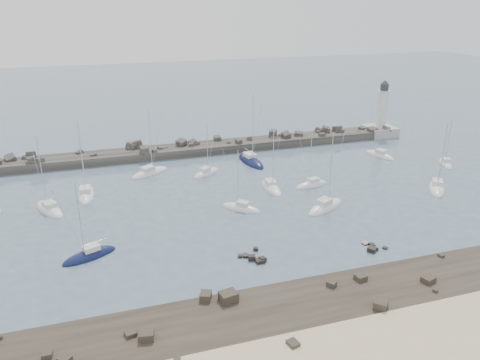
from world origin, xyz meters
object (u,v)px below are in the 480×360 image
object	(u,v)px
sailboat_6	(271,188)
sailboat_2	(90,256)
sailboat_1	(50,210)
sailboat_12	(445,164)
sailboat_10	(379,156)
sailboat_7	(325,207)
sailboat_3	(86,195)
lighthouse	(380,123)
sailboat_8	(251,162)
sailboat_4	(150,173)
sailboat_13	(206,173)
sailboat_9	(311,185)
sailboat_11	(437,189)
sailboat_5	(241,209)

from	to	relation	value
sailboat_6	sailboat_2	bearing A→B (deg)	-154.64
sailboat_1	sailboat_12	bearing A→B (deg)	-0.65
sailboat_10	sailboat_7	bearing A→B (deg)	-138.81
sailboat_1	sailboat_3	distance (m)	7.55
sailboat_3	lighthouse	bearing A→B (deg)	14.11
sailboat_8	sailboat_12	xyz separation A→B (m)	(38.43, -13.64, -0.02)
sailboat_1	sailboat_12	xyz separation A→B (m)	(77.75, -0.89, -0.00)
sailboat_6	sailboat_7	world-z (taller)	sailboat_7
sailboat_4	sailboat_13	distance (m)	11.21
sailboat_9	sailboat_10	size ratio (longest dim) A/B	0.90
sailboat_2	sailboat_6	size ratio (longest dim) A/B	0.94
sailboat_8	sailboat_11	size ratio (longest dim) A/B	1.17
sailboat_3	sailboat_10	world-z (taller)	sailboat_3
sailboat_3	sailboat_4	size ratio (longest dim) A/B	1.04
sailboat_1	sailboat_11	world-z (taller)	sailboat_11
sailboat_3	sailboat_9	distance (m)	40.76
sailboat_5	sailboat_8	distance (m)	23.69
sailboat_9	sailboat_11	distance (m)	22.68
sailboat_3	sailboat_6	size ratio (longest dim) A/B	1.12
sailboat_7	sailboat_5	bearing A→B (deg)	164.31
sailboat_2	sailboat_3	size ratio (longest dim) A/B	0.84
sailboat_1	sailboat_8	xyz separation A→B (m)	(39.32, 12.76, 0.01)
sailboat_4	sailboat_11	bearing A→B (deg)	-26.12
sailboat_5	sailboat_11	size ratio (longest dim) A/B	0.82
sailboat_5	sailboat_9	distance (m)	16.68
sailboat_9	sailboat_8	bearing A→B (deg)	111.94
sailboat_6	sailboat_11	bearing A→B (deg)	-18.22
sailboat_3	sailboat_11	bearing A→B (deg)	-15.10
sailboat_9	lighthouse	bearing A→B (deg)	39.58
sailboat_5	sailboat_13	xyz separation A→B (m)	(-1.52, 17.92, -0.01)
lighthouse	sailboat_10	distance (m)	17.68
sailboat_5	sailboat_8	world-z (taller)	sailboat_8
sailboat_6	sailboat_9	world-z (taller)	sailboat_6
sailboat_9	sailboat_12	size ratio (longest dim) A/B	1.04
sailboat_3	sailboat_7	distance (m)	41.80
sailboat_5	sailboat_10	distance (m)	41.34
sailboat_9	sailboat_4	bearing A→B (deg)	150.79
sailboat_8	sailboat_9	world-z (taller)	sailboat_8
sailboat_5	sailboat_6	size ratio (longest dim) A/B	0.87
sailboat_6	sailboat_11	size ratio (longest dim) A/B	0.94
sailboat_9	sailboat_13	distance (m)	20.95
sailboat_13	sailboat_8	bearing A→B (deg)	20.13
sailboat_7	sailboat_10	size ratio (longest dim) A/B	1.14
sailboat_10	sailboat_3	bearing A→B (deg)	-176.92
sailboat_8	sailboat_13	bearing A→B (deg)	-159.87
sailboat_3	sailboat_9	size ratio (longest dim) A/B	1.29
sailboat_5	sailboat_11	world-z (taller)	sailboat_11
sailboat_4	sailboat_11	size ratio (longest dim) A/B	1.01
sailboat_7	sailboat_13	size ratio (longest dim) A/B	1.24
lighthouse	sailboat_13	size ratio (longest dim) A/B	1.29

